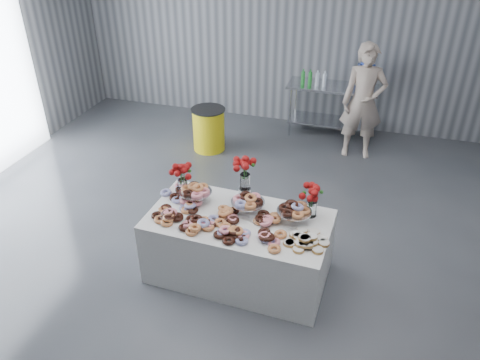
% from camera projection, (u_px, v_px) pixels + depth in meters
% --- Properties ---
extents(ground, '(9.00, 9.00, 0.00)m').
position_uv_depth(ground, '(213.00, 280.00, 5.15)').
color(ground, '#3D3F45').
rests_on(ground, ground).
extents(room_walls, '(8.04, 9.04, 4.02)m').
position_uv_depth(room_walls, '(175.00, 33.00, 3.90)').
color(room_walls, gray).
rests_on(room_walls, ground).
extents(display_table, '(1.94, 1.08, 0.75)m').
position_uv_depth(display_table, '(239.00, 247.00, 5.06)').
color(display_table, white).
rests_on(display_table, ground).
extents(prep_table, '(1.50, 0.60, 0.90)m').
position_uv_depth(prep_table, '(331.00, 101.00, 8.01)').
color(prep_table, silver).
rests_on(prep_table, ground).
extents(donut_mounds, '(1.84, 0.87, 0.09)m').
position_uv_depth(donut_mounds, '(237.00, 218.00, 4.80)').
color(donut_mounds, '#E38B53').
rests_on(donut_mounds, display_table).
extents(cake_stand_left, '(0.36, 0.36, 0.17)m').
position_uv_depth(cake_stand_left, '(195.00, 190.00, 5.07)').
color(cake_stand_left, silver).
rests_on(cake_stand_left, display_table).
extents(cake_stand_mid, '(0.36, 0.36, 0.17)m').
position_uv_depth(cake_stand_mid, '(248.00, 201.00, 4.90)').
color(cake_stand_mid, silver).
rests_on(cake_stand_mid, display_table).
extents(cake_stand_right, '(0.36, 0.36, 0.17)m').
position_uv_depth(cake_stand_right, '(294.00, 210.00, 4.76)').
color(cake_stand_right, silver).
rests_on(cake_stand_right, display_table).
extents(danish_pile, '(0.48, 0.48, 0.11)m').
position_uv_depth(danish_pile, '(307.00, 238.00, 4.50)').
color(danish_pile, silver).
rests_on(danish_pile, display_table).
extents(bouquet_left, '(0.26, 0.26, 0.42)m').
position_uv_depth(bouquet_left, '(182.00, 171.00, 5.12)').
color(bouquet_left, white).
rests_on(bouquet_left, display_table).
extents(bouquet_right, '(0.26, 0.26, 0.42)m').
position_uv_depth(bouquet_right, '(313.00, 192.00, 4.75)').
color(bouquet_right, white).
rests_on(bouquet_right, display_table).
extents(bouquet_center, '(0.26, 0.26, 0.57)m').
position_uv_depth(bouquet_center, '(245.00, 170.00, 4.96)').
color(bouquet_center, silver).
rests_on(bouquet_center, display_table).
extents(water_jug, '(0.28, 0.28, 0.55)m').
position_uv_depth(water_jug, '(365.00, 74.00, 7.61)').
color(water_jug, '#4164DE').
rests_on(water_jug, prep_table).
extents(drink_bottles, '(0.54, 0.08, 0.27)m').
position_uv_depth(drink_bottles, '(314.00, 78.00, 7.79)').
color(drink_bottles, '#268C33').
rests_on(drink_bottles, prep_table).
extents(person, '(0.71, 0.52, 1.81)m').
position_uv_depth(person, '(363.00, 102.00, 7.21)').
color(person, '#CC8C93').
rests_on(person, ground).
extents(trash_barrel, '(0.56, 0.56, 0.71)m').
position_uv_depth(trash_barrel, '(209.00, 129.00, 7.66)').
color(trash_barrel, yellow).
rests_on(trash_barrel, ground).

